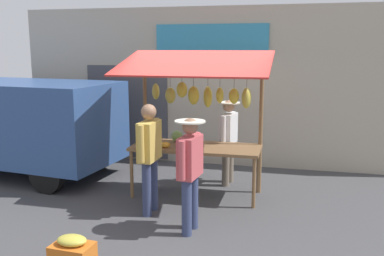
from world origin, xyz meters
The scene contains 8 objects.
ground_plane centered at (0.00, 0.00, 0.00)m, with size 40.00×40.00×0.00m, color #424244.
street_backdrop centered at (0.04, -2.20, 1.70)m, with size 9.00×0.30×3.40m.
market_stall centered at (0.01, -0.07, 1.55)m, with size 2.50×1.46×2.50m.
vendor_with_sunhat centered at (-0.44, -0.75, 0.93)m, with size 0.41×0.68×1.59m.
shopper_with_ponytail centered at (0.51, 0.97, 1.00)m, with size 0.24×0.72×1.71m.
shopper_in_grey_tee centered at (-0.27, 1.50, 0.95)m, with size 0.42×0.69×1.62m.
parked_van centered at (4.13, -0.50, 1.12)m, with size 4.59×2.35×1.88m.
produce_crate_near centered at (0.81, 2.84, 0.19)m, with size 0.49×0.36×0.42m.
Camera 1 is at (-1.64, 7.02, 2.55)m, focal length 40.27 mm.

